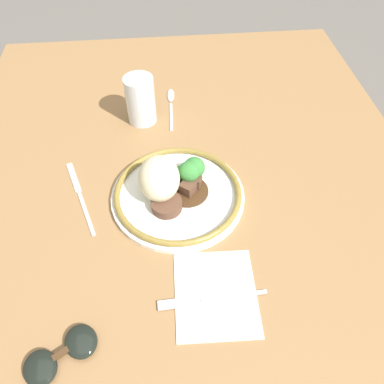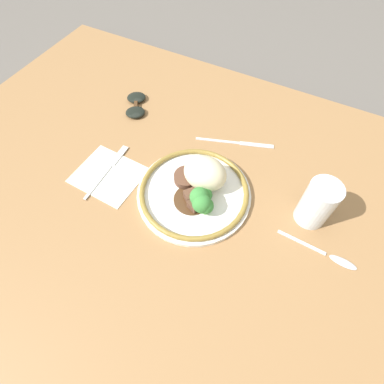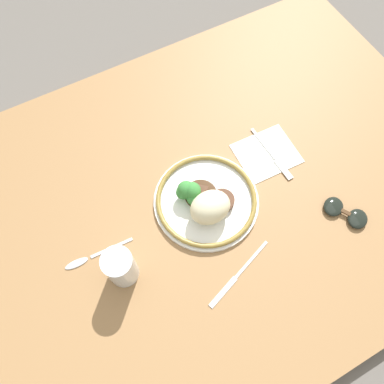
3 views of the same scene
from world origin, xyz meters
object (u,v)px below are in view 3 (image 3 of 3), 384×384
at_px(knife, 237,276).
at_px(sunglasses, 345,213).
at_px(juice_glass, 121,268).
at_px(fork, 275,158).
at_px(plate, 205,201).
at_px(spoon, 85,260).

xyz_separation_m(knife, sunglasses, (-0.31, -0.01, 0.01)).
xyz_separation_m(juice_glass, sunglasses, (-0.54, 0.12, -0.04)).
height_order(knife, sunglasses, sunglasses).
height_order(juice_glass, fork, juice_glass).
bearing_deg(knife, plate, -115.64).
relative_size(knife, sunglasses, 1.60).
distance_m(plate, spoon, 0.32).
xyz_separation_m(fork, sunglasses, (-0.06, 0.21, 0.01)).
relative_size(plate, sunglasses, 2.15).
relative_size(juice_glass, knife, 0.58).
height_order(fork, knife, fork).
xyz_separation_m(spoon, sunglasses, (-0.61, 0.20, 0.01)).
bearing_deg(fork, knife, -51.00).
relative_size(fork, sunglasses, 1.46).
height_order(spoon, sunglasses, sunglasses).
xyz_separation_m(plate, sunglasses, (-0.29, 0.19, -0.02)).
bearing_deg(knife, fork, -157.83).
relative_size(juice_glass, spoon, 0.67).
bearing_deg(juice_glass, spoon, -46.46).
distance_m(juice_glass, spoon, 0.11).
xyz_separation_m(plate, fork, (-0.23, -0.03, -0.02)).
bearing_deg(sunglasses, juice_glass, -43.53).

